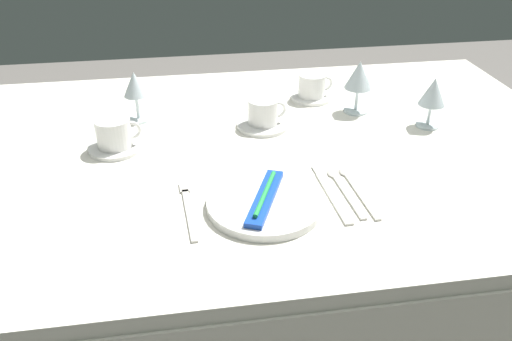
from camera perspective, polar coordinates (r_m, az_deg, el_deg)
dining_table at (r=1.39m, az=-1.43°, el=-0.46°), size 1.80×1.11×0.74m
dinner_plate at (r=1.11m, az=0.96°, el=-3.59°), size 0.25×0.25×0.02m
toothbrush_package at (r=1.11m, az=0.97°, el=-2.87°), size 0.11×0.21×0.02m
fork_outer at (r=1.12m, az=-7.31°, el=-3.95°), size 0.03×0.22×0.00m
dinner_knife at (r=1.17m, az=8.11°, el=-2.56°), size 0.03×0.24×0.00m
spoon_soup at (r=1.20m, az=9.24°, el=-1.72°), size 0.03×0.21×0.01m
spoon_dessert at (r=1.21m, az=10.57°, el=-1.63°), size 0.03×0.22×0.01m
saucer_left at (r=1.64m, az=5.96°, el=7.84°), size 0.12×0.12×0.01m
coffee_cup_left at (r=1.63m, az=6.09°, el=9.12°), size 0.10×0.08×0.07m
saucer_right at (r=1.46m, az=0.75°, el=4.95°), size 0.14×0.14×0.01m
coffee_cup_right at (r=1.44m, az=0.83°, el=6.37°), size 0.10×0.08×0.07m
saucer_far at (r=1.39m, az=-14.85°, el=2.45°), size 0.14×0.14×0.01m
coffee_cup_far at (r=1.37m, az=-15.01°, el=3.98°), size 0.11×0.09×0.07m
wine_glass_centre at (r=1.50m, az=18.52°, el=7.84°), size 0.07×0.07×0.14m
wine_glass_left at (r=1.54m, az=11.02°, el=9.83°), size 0.08×0.08×0.15m
wine_glass_right at (r=1.50m, az=-12.89°, el=8.72°), size 0.07×0.07×0.14m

